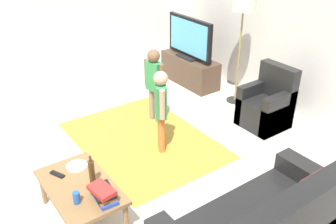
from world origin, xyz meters
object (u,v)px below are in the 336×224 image
object	(u,v)px
plate	(77,166)
book_stack	(103,193)
tv	(190,38)
coffee_table	(80,189)
floor_lamp	(244,7)
tv_remote	(57,174)
soda_can	(77,198)
child_near_tv	(154,79)
tv_stand	(190,70)
bottle	(92,172)
child_center	(161,104)
armchair	(268,106)

from	to	relation	value
plate	book_stack	bearing A→B (deg)	0.07
tv	coffee_table	distance (m)	3.70
floor_lamp	tv_remote	world-z (taller)	floor_lamp
soda_can	child_near_tv	bearing A→B (deg)	129.07
tv_stand	plate	xyz separation A→B (m)	(1.78, -2.94, 0.18)
coffee_table	bottle	bearing A→B (deg)	67.38
tv_stand	tv_remote	bearing A→B (deg)	-60.24
floor_lamp	plate	bearing A→B (deg)	-76.35
child_center	armchair	bearing A→B (deg)	77.63
plate	soda_can	bearing A→B (deg)	-22.94
tv_stand	book_stack	xyz separation A→B (m)	(2.40, -2.93, 0.25)
child_near_tv	tv_remote	bearing A→B (deg)	-61.56
floor_lamp	coffee_table	xyz separation A→B (m)	(1.05, -3.19, -1.17)
coffee_table	armchair	bearing A→B (deg)	94.15
tv	child_near_tv	distance (m)	1.52
tv_stand	floor_lamp	xyz separation A→B (m)	(1.03, 0.15, 1.30)
tv	tv_remote	bearing A→B (deg)	-60.08
tv_stand	armchair	xyz separation A→B (m)	(1.87, -0.04, 0.05)
soda_can	plate	world-z (taller)	soda_can
floor_lamp	book_stack	bearing A→B (deg)	-66.09
floor_lamp	plate	world-z (taller)	floor_lamp
tv	bottle	size ratio (longest dim) A/B	3.38
armchair	child_near_tv	xyz separation A→B (m)	(-1.07, -1.26, 0.37)
floor_lamp	child_near_tv	bearing A→B (deg)	-99.13
floor_lamp	tv_remote	bearing A→B (deg)	-76.91
armchair	coffee_table	size ratio (longest dim) A/B	0.90
plate	child_center	bearing A→B (deg)	102.27
child_near_tv	soda_can	world-z (taller)	child_near_tv
child_near_tv	plate	size ratio (longest dim) A/B	5.05
tv	child_near_tv	xyz separation A→B (m)	(0.80, -1.28, -0.18)
bottle	tv_remote	distance (m)	0.43
armchair	child_center	distance (m)	1.71
child_center	bottle	bearing A→B (deg)	-63.35
coffee_table	child_near_tv	bearing A→B (deg)	126.53
armchair	soda_can	world-z (taller)	armchair
tv	bottle	xyz separation A→B (m)	(2.13, -2.89, -0.29)
tv_remote	tv	bearing A→B (deg)	95.49
armchair	child_center	xyz separation A→B (m)	(-0.36, -1.63, 0.37)
coffee_table	tv_remote	xyz separation A→B (m)	(-0.28, -0.12, 0.06)
child_near_tv	book_stack	xyz separation A→B (m)	(1.60, -1.63, -0.18)
tv	plate	distance (m)	3.44
armchair	plate	bearing A→B (deg)	-91.63
tv_stand	soda_can	distance (m)	3.91
tv	book_stack	world-z (taller)	tv
tv	floor_lamp	bearing A→B (deg)	9.48
tv	coffee_table	bearing A→B (deg)	-55.34
floor_lamp	child_near_tv	xyz separation A→B (m)	(-0.23, -1.46, -0.88)
soda_can	floor_lamp	bearing A→B (deg)	111.00
soda_can	tv_stand	bearing A→B (deg)	126.14
tv_stand	plate	distance (m)	3.44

